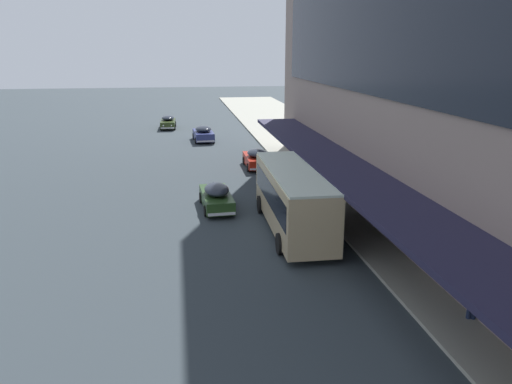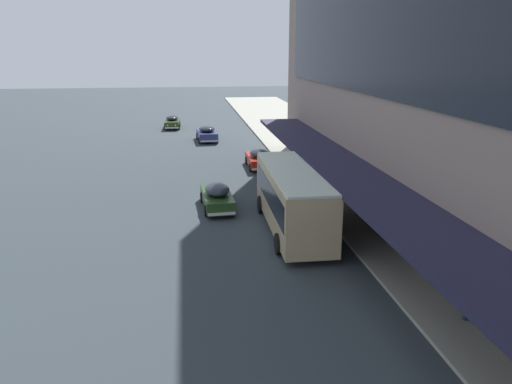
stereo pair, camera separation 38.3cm
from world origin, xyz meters
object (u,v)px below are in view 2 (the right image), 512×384
transit_bus_kerbside_front (293,196)px  sedan_lead_mid (207,134)px  sedan_oncoming_rear (217,196)px  sedan_oncoming_front (259,158)px  sedan_lead_near (172,122)px  pedestrian_at_kerb (471,293)px

transit_bus_kerbside_front → sedan_lead_mid: 27.15m
sedan_oncoming_rear → sedan_oncoming_front: size_ratio=1.07×
transit_bus_kerbside_front → sedan_lead_mid: size_ratio=2.12×
sedan_lead_near → sedan_lead_mid: size_ratio=1.01×
sedan_oncoming_front → pedestrian_at_kerb: (3.66, -24.28, 0.43)m
transit_bus_kerbside_front → sedan_oncoming_rear: transit_bus_kerbside_front is taller
transit_bus_kerbside_front → sedan_oncoming_rear: bearing=129.9°
sedan_oncoming_rear → sedan_lead_mid: (0.45, 22.62, 0.02)m
sedan_lead_mid → pedestrian_at_kerb: bearing=-78.9°
transit_bus_kerbside_front → sedan_lead_near: size_ratio=2.10×
pedestrian_at_kerb → transit_bus_kerbside_front: bearing=112.6°
sedan_lead_mid → sedan_oncoming_front: bearing=-74.0°
transit_bus_kerbside_front → sedan_oncoming_rear: 5.74m
sedan_oncoming_rear → pedestrian_at_kerb: (7.70, -14.16, 0.42)m
sedan_lead_mid → sedan_lead_near: bearing=111.6°
sedan_oncoming_front → pedestrian_at_kerb: size_ratio=2.33×
sedan_lead_near → pedestrian_at_kerb: bearing=-76.7°
sedan_oncoming_rear → sedan_oncoming_front: sedan_oncoming_rear is taller
sedan_oncoming_front → sedan_lead_mid: sedan_lead_mid is taller
sedan_oncoming_rear → sedan_lead_mid: 22.62m
transit_bus_kerbside_front → pedestrian_at_kerb: bearing=-67.4°
transit_bus_kerbside_front → sedan_oncoming_front: (0.43, 14.44, -1.13)m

